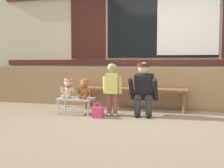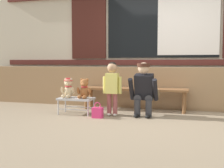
{
  "view_description": "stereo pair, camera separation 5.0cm",
  "coord_description": "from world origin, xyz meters",
  "px_view_note": "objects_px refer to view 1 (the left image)",
  "views": [
    {
      "loc": [
        0.71,
        -4.44,
        0.96
      ],
      "look_at": [
        -0.74,
        0.58,
        0.55
      ],
      "focal_mm": 45.36,
      "sensor_mm": 36.0,
      "label": 1
    },
    {
      "loc": [
        0.76,
        -4.42,
        0.96
      ],
      "look_at": [
        -0.74,
        0.58,
        0.55
      ],
      "focal_mm": 45.36,
      "sensor_mm": 36.0,
      "label": 2
    }
  ],
  "objects_px": {
    "child_standing": "(112,83)",
    "teddy_bear_with_hat": "(68,88)",
    "wooden_bench_long": "(134,91)",
    "handbag_on_ground": "(98,112)",
    "teddy_bear_plain": "(84,89)",
    "small_display_bench": "(76,100)",
    "adult_crouching": "(145,89)"
  },
  "relations": [
    {
      "from": "small_display_bench",
      "to": "handbag_on_ground",
      "type": "xyz_separation_m",
      "value": [
        0.5,
        -0.24,
        -0.17
      ]
    },
    {
      "from": "teddy_bear_with_hat",
      "to": "child_standing",
      "type": "relative_size",
      "value": 0.38
    },
    {
      "from": "child_standing",
      "to": "small_display_bench",
      "type": "bearing_deg",
      "value": -177.93
    },
    {
      "from": "wooden_bench_long",
      "to": "teddy_bear_plain",
      "type": "bearing_deg",
      "value": -136.58
    },
    {
      "from": "small_display_bench",
      "to": "teddy_bear_plain",
      "type": "height_order",
      "value": "teddy_bear_plain"
    },
    {
      "from": "teddy_bear_with_hat",
      "to": "teddy_bear_plain",
      "type": "height_order",
      "value": "same"
    },
    {
      "from": "handbag_on_ground",
      "to": "teddy_bear_plain",
      "type": "bearing_deg",
      "value": 145.17
    },
    {
      "from": "wooden_bench_long",
      "to": "teddy_bear_plain",
      "type": "xyz_separation_m",
      "value": [
        -0.77,
        -0.73,
        0.09
      ]
    },
    {
      "from": "wooden_bench_long",
      "to": "small_display_bench",
      "type": "distance_m",
      "value": 1.19
    },
    {
      "from": "child_standing",
      "to": "teddy_bear_plain",
      "type": "bearing_deg",
      "value": -177.46
    },
    {
      "from": "child_standing",
      "to": "teddy_bear_with_hat",
      "type": "bearing_deg",
      "value": -178.47
    },
    {
      "from": "wooden_bench_long",
      "to": "teddy_bear_with_hat",
      "type": "bearing_deg",
      "value": -146.26
    },
    {
      "from": "small_display_bench",
      "to": "child_standing",
      "type": "bearing_deg",
      "value": 2.07
    },
    {
      "from": "adult_crouching",
      "to": "handbag_on_ground",
      "type": "distance_m",
      "value": 0.92
    },
    {
      "from": "wooden_bench_long",
      "to": "handbag_on_ground",
      "type": "distance_m",
      "value": 1.09
    },
    {
      "from": "teddy_bear_plain",
      "to": "handbag_on_ground",
      "type": "bearing_deg",
      "value": -34.83
    },
    {
      "from": "adult_crouching",
      "to": "handbag_on_ground",
      "type": "height_order",
      "value": "adult_crouching"
    },
    {
      "from": "wooden_bench_long",
      "to": "adult_crouching",
      "type": "bearing_deg",
      "value": -61.47
    },
    {
      "from": "small_display_bench",
      "to": "child_standing",
      "type": "xyz_separation_m",
      "value": [
        0.69,
        0.02,
        0.33
      ]
    },
    {
      "from": "small_display_bench",
      "to": "wooden_bench_long",
      "type": "bearing_deg",
      "value": 38.14
    },
    {
      "from": "teddy_bear_with_hat",
      "to": "adult_crouching",
      "type": "bearing_deg",
      "value": 6.67
    },
    {
      "from": "teddy_bear_with_hat",
      "to": "handbag_on_ground",
      "type": "distance_m",
      "value": 0.8
    },
    {
      "from": "wooden_bench_long",
      "to": "teddy_bear_plain",
      "type": "height_order",
      "value": "teddy_bear_plain"
    },
    {
      "from": "small_display_bench",
      "to": "child_standing",
      "type": "relative_size",
      "value": 0.67
    },
    {
      "from": "teddy_bear_with_hat",
      "to": "adult_crouching",
      "type": "xyz_separation_m",
      "value": [
        1.4,
        0.16,
        0.01
      ]
    },
    {
      "from": "small_display_bench",
      "to": "teddy_bear_with_hat",
      "type": "bearing_deg",
      "value": 179.23
    },
    {
      "from": "teddy_bear_plain",
      "to": "small_display_bench",
      "type": "bearing_deg",
      "value": -179.49
    },
    {
      "from": "wooden_bench_long",
      "to": "child_standing",
      "type": "relative_size",
      "value": 2.19
    },
    {
      "from": "wooden_bench_long",
      "to": "child_standing",
      "type": "height_order",
      "value": "child_standing"
    },
    {
      "from": "adult_crouching",
      "to": "wooden_bench_long",
      "type": "bearing_deg",
      "value": 118.53
    },
    {
      "from": "small_display_bench",
      "to": "handbag_on_ground",
      "type": "bearing_deg",
      "value": -25.2
    },
    {
      "from": "teddy_bear_plain",
      "to": "adult_crouching",
      "type": "height_order",
      "value": "adult_crouching"
    }
  ]
}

